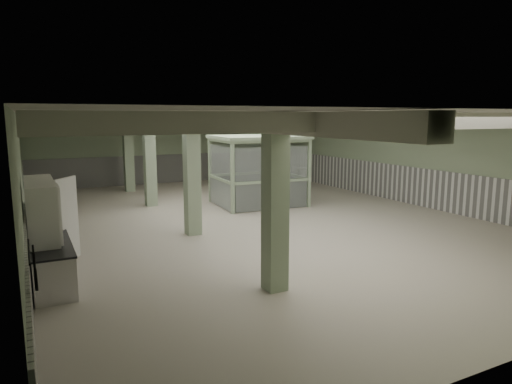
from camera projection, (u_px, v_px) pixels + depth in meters
name	position (u px, v px, depth m)	size (l,w,h in m)	color
floor	(252.00, 219.00, 15.77)	(20.00, 20.00, 0.00)	beige
ceiling	(252.00, 114.00, 15.18)	(14.00, 20.00, 0.02)	beige
wall_back	(168.00, 149.00, 24.25)	(14.00, 0.02, 3.60)	#95AC89
wall_left	(21.00, 180.00, 12.33)	(0.02, 20.00, 3.60)	#95AC89
wall_right	(405.00, 159.00, 18.62)	(0.02, 20.00, 3.60)	#95AC89
wainscot_left	(26.00, 218.00, 12.51)	(0.05, 19.90, 1.50)	silver
wainscot_right	(404.00, 184.00, 18.78)	(0.05, 19.90, 1.50)	silver
wainscot_back	(169.00, 169.00, 24.40)	(13.90, 0.05, 1.50)	silver
girder	(180.00, 121.00, 14.09)	(0.45, 19.90, 0.40)	silver
beam_a	(430.00, 121.00, 8.62)	(13.90, 0.35, 0.32)	silver
beam_b	(347.00, 120.00, 10.81)	(13.90, 0.35, 0.32)	silver
beam_c	(291.00, 119.00, 13.01)	(13.90, 0.35, 0.32)	silver
beam_d	(252.00, 119.00, 15.21)	(13.90, 0.35, 0.32)	silver
beam_e	(223.00, 119.00, 17.40)	(13.90, 0.35, 0.32)	silver
beam_f	(200.00, 118.00, 19.60)	(13.90, 0.35, 0.32)	silver
beam_g	(182.00, 118.00, 21.79)	(13.90, 0.35, 0.32)	silver
column_a	(275.00, 203.00, 9.08)	(0.42, 0.42, 3.60)	#9DB390
column_b	(192.00, 175.00, 13.47)	(0.42, 0.42, 3.60)	#9DB390
column_c	(150.00, 160.00, 17.86)	(0.42, 0.42, 3.60)	#9DB390
column_d	(128.00, 153.00, 21.37)	(0.42, 0.42, 3.60)	#9DB390
hook_rail	(29.00, 251.00, 5.68)	(0.02, 0.02, 1.20)	black
pendant_front	(363.00, 135.00, 11.10)	(0.44, 0.44, 0.22)	#324234
pendant_mid	(259.00, 130.00, 15.93)	(0.44, 0.44, 0.22)	#324234
pendant_back	(207.00, 127.00, 20.32)	(0.44, 0.44, 0.22)	#324234
prep_counter	(49.00, 251.00, 10.45)	(0.80, 4.57, 0.91)	silver
pitcher_near	(42.00, 221.00, 10.92)	(0.18, 0.21, 0.27)	silver
pitcher_far	(42.00, 220.00, 10.94)	(0.20, 0.24, 0.30)	silver
veg_colander	(45.00, 230.00, 10.19)	(0.47, 0.47, 0.21)	#3E3F43
orange_bowl	(51.00, 229.00, 10.52)	(0.22, 0.22, 0.08)	#B2B2B7
skillet_near	(36.00, 280.00, 5.30)	(0.26, 0.26, 0.03)	black
skillet_far	(34.00, 261.00, 5.97)	(0.24, 0.24, 0.03)	black
walkin_cooler	(44.00, 230.00, 9.93)	(0.99, 2.30, 2.11)	white
guard_booth	(258.00, 159.00, 18.13)	(3.60, 3.10, 2.76)	#9FB893
filing_cabinet	(301.00, 184.00, 19.04)	(0.45, 0.64, 1.39)	#505043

